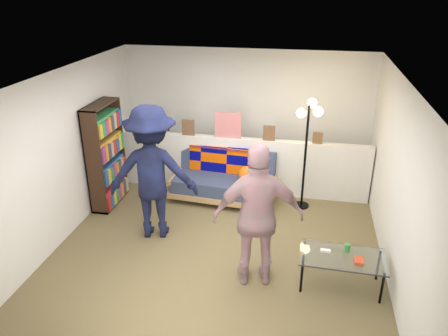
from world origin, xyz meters
name	(u,v)px	position (x,y,z in m)	size (l,w,h in m)	color
ground	(219,246)	(0.00, 0.00, 0.00)	(5.00, 5.00, 0.00)	brown
room_shell	(225,125)	(0.00, 0.47, 1.67)	(4.60, 5.05, 2.45)	silver
half_wall_ledge	(239,165)	(0.00, 1.80, 0.50)	(4.45, 0.15, 1.00)	silver
ledge_decor	(226,128)	(-0.23, 1.78, 1.18)	(2.97, 0.02, 0.45)	brown
futon_sofa	(225,180)	(-0.19, 1.47, 0.35)	(1.82, 0.98, 0.76)	tan
bookshelf	(106,158)	(-2.08, 0.96, 0.80)	(0.29, 0.86, 1.72)	black
coffee_table	(343,258)	(1.66, -0.55, 0.40)	(1.04, 0.59, 0.53)	black
floor_lamp	(308,133)	(1.14, 1.46, 1.29)	(0.40, 0.33, 1.82)	black
person_left	(152,173)	(-0.99, 0.18, 0.99)	(1.27, 0.73, 1.97)	black
person_right	(258,217)	(0.62, -0.64, 0.92)	(1.08, 0.45, 1.84)	pink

